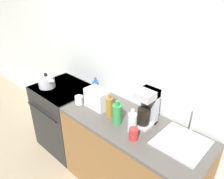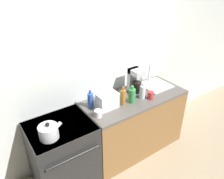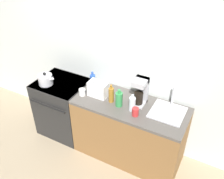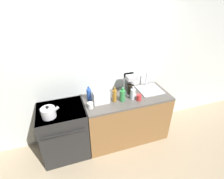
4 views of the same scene
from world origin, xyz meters
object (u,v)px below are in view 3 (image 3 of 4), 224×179
object	(u,v)px
stove	(64,106)
bottle_green	(119,99)
coffee_maker	(140,90)
bottle_clear	(132,104)
cup_red	(135,112)
cup_white	(82,92)
bottle_blue	(93,81)
toaster	(98,89)
kettle	(46,80)
bottle_amber	(111,95)

from	to	relation	value
stove	bottle_green	distance (m)	1.10
coffee_maker	bottle_green	xyz separation A→B (m)	(-0.20, -0.18, -0.08)
bottle_clear	cup_red	world-z (taller)	bottle_clear
cup_white	bottle_green	bearing A→B (deg)	2.94
coffee_maker	cup_red	xyz separation A→B (m)	(0.05, -0.26, -0.13)
stove	cup_red	size ratio (longest dim) A/B	8.50
bottle_blue	cup_white	xyz separation A→B (m)	(-0.03, -0.22, -0.06)
bottle_clear	toaster	bearing A→B (deg)	172.72
bottle_green	bottle_blue	xyz separation A→B (m)	(-0.50, 0.19, 0.00)
kettle	cup_red	xyz separation A→B (m)	(1.37, -0.03, -0.02)
bottle_amber	bottle_blue	distance (m)	0.41
cup_red	coffee_maker	bearing A→B (deg)	101.80
toaster	coffee_maker	distance (m)	0.55
kettle	coffee_maker	xyz separation A→B (m)	(1.32, 0.23, 0.11)
bottle_amber	bottle_blue	size ratio (longest dim) A/B	1.02
toaster	bottle_clear	size ratio (longest dim) A/B	1.12
coffee_maker	bottle_amber	xyz separation A→B (m)	(-0.32, -0.15, -0.08)
kettle	stove	bearing A→B (deg)	38.58
kettle	cup_white	world-z (taller)	kettle
bottle_clear	bottle_blue	bearing A→B (deg)	163.90
bottle_blue	kettle	bearing A→B (deg)	-158.73
kettle	bottle_amber	size ratio (longest dim) A/B	1.00
stove	coffee_maker	bearing A→B (deg)	5.35
kettle	bottle_green	xyz separation A→B (m)	(1.12, 0.05, 0.02)
bottle_green	kettle	bearing A→B (deg)	-177.42
kettle	bottle_green	bearing A→B (deg)	2.58
stove	coffee_maker	size ratio (longest dim) A/B	2.52
toaster	coffee_maker	world-z (taller)	coffee_maker
stove	coffee_maker	xyz separation A→B (m)	(1.17, 0.11, 0.61)
cup_red	toaster	bearing A→B (deg)	166.65
stove	toaster	bearing A→B (deg)	-0.83
bottle_amber	coffee_maker	bearing A→B (deg)	25.41
coffee_maker	cup_red	bearing A→B (deg)	-78.20
bottle_blue	cup_white	world-z (taller)	bottle_blue
bottle_clear	cup_white	bearing A→B (deg)	-178.02
bottle_clear	coffee_maker	bearing A→B (deg)	83.22
kettle	bottle_amber	xyz separation A→B (m)	(1.00, 0.08, 0.03)
coffee_maker	bottle_amber	size ratio (longest dim) A/B	1.41
kettle	bottle_amber	world-z (taller)	bottle_amber
bottle_amber	cup_red	bearing A→B (deg)	-15.40
bottle_clear	kettle	bearing A→B (deg)	-177.89
bottle_green	cup_red	size ratio (longest dim) A/B	2.25
bottle_clear	bottle_green	distance (m)	0.18
cup_white	cup_red	size ratio (longest dim) A/B	0.85
toaster	cup_red	xyz separation A→B (m)	(0.59, -0.14, -0.05)
bottle_amber	bottle_clear	distance (m)	0.30
bottle_clear	cup_white	xyz separation A→B (m)	(-0.70, -0.02, -0.05)
stove	bottle_amber	world-z (taller)	bottle_amber
bottle_green	cup_white	xyz separation A→B (m)	(-0.53, -0.03, -0.05)
bottle_amber	bottle_clear	size ratio (longest dim) A/B	1.11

